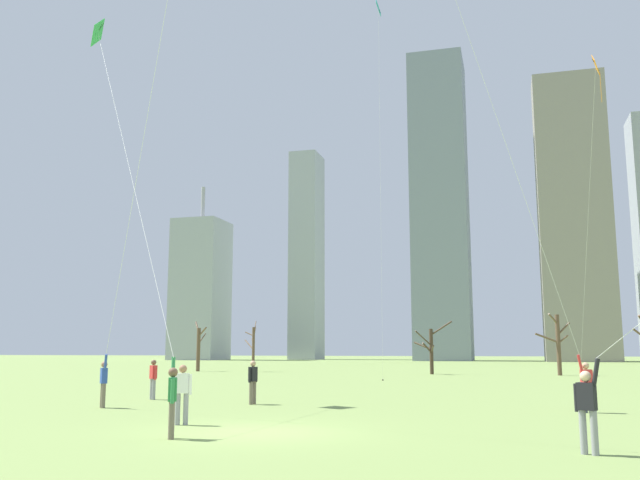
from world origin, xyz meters
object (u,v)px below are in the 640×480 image
(bystander_watching_nearby, at_px, (153,377))
(bare_tree_rightmost, at_px, (431,348))
(bystander_strolling_midfield, at_px, (253,380))
(distant_kite_high_overhead_teal, at_px, (379,35))
(bystander_far_off_by_trees, at_px, (182,391))
(kite_flyer_midfield_right_blue, at_px, (546,266))
(bare_tree_right_of_center, at_px, (199,346))
(bare_tree_leftmost, at_px, (558,342))
(distant_kite_drifting_right_orange, at_px, (594,101))
(bare_tree_far_right_edge, at_px, (253,347))
(kite_flyer_foreground_right_green, at_px, (143,254))
(kite_flyer_foreground_left_white, at_px, (122,274))

(bystander_watching_nearby, relative_size, bare_tree_rightmost, 0.37)
(bystander_strolling_midfield, distance_m, distant_kite_high_overhead_teal, 28.41)
(bystander_far_off_by_trees, bearing_deg, distant_kite_high_overhead_teal, 87.46)
(bystander_watching_nearby, relative_size, distant_kite_high_overhead_teal, 0.06)
(kite_flyer_midfield_right_blue, height_order, bare_tree_right_of_center, kite_flyer_midfield_right_blue)
(bare_tree_leftmost, bearing_deg, bystander_watching_nearby, -119.00)
(distant_kite_high_overhead_teal, bearing_deg, distant_kite_drifting_right_orange, -44.56)
(bystander_far_off_by_trees, xyz_separation_m, bare_tree_right_of_center, (-19.79, 42.71, 1.42))
(bystander_far_off_by_trees, height_order, bare_tree_right_of_center, bare_tree_right_of_center)
(distant_kite_drifting_right_orange, relative_size, bare_tree_rightmost, 3.35)
(bare_tree_right_of_center, bearing_deg, bystander_strolling_midfield, -61.73)
(bare_tree_leftmost, relative_size, bare_tree_far_right_edge, 1.04)
(kite_flyer_foreground_right_green, distance_m, bystander_watching_nearby, 10.35)
(distant_kite_high_overhead_teal, bearing_deg, bystander_strolling_midfield, -95.70)
(kite_flyer_foreground_left_white, distance_m, bare_tree_rightmost, 38.44)
(kite_flyer_foreground_right_green, height_order, distant_kite_high_overhead_teal, distant_kite_high_overhead_teal)
(kite_flyer_foreground_right_green, xyz_separation_m, distant_kite_high_overhead_teal, (2.37, 25.30, 18.15))
(kite_flyer_foreground_right_green, distance_m, bare_tree_rightmost, 41.10)
(bystander_strolling_midfield, distance_m, bare_tree_leftmost, 36.13)
(bystander_watching_nearby, relative_size, bare_tree_right_of_center, 0.34)
(kite_flyer_foreground_right_green, relative_size, bystander_far_off_by_trees, 10.23)
(bare_tree_far_right_edge, bearing_deg, bystander_far_off_by_trees, -71.52)
(kite_flyer_foreground_left_white, relative_size, bare_tree_far_right_edge, 3.62)
(distant_kite_high_overhead_teal, height_order, bare_tree_rightmost, distant_kite_high_overhead_teal)
(bystander_watching_nearby, height_order, distant_kite_high_overhead_teal, distant_kite_high_overhead_teal)
(bystander_watching_nearby, distance_m, bare_tree_far_right_edge, 35.35)
(kite_flyer_foreground_left_white, distance_m, bystander_strolling_midfield, 6.50)
(bystander_strolling_midfield, distance_m, bare_tree_far_right_edge, 37.99)
(bare_tree_rightmost, height_order, bare_tree_leftmost, bare_tree_leftmost)
(bare_tree_rightmost, xyz_separation_m, bare_tree_far_right_edge, (-16.62, 1.99, 0.13))
(kite_flyer_foreground_left_white, relative_size, distant_kite_high_overhead_teal, 0.67)
(kite_flyer_midfield_right_blue, xyz_separation_m, bare_tree_rightmost, (-7.63, 34.75, -2.60))
(bystander_strolling_midfield, relative_size, bare_tree_far_right_edge, 0.34)
(kite_flyer_foreground_right_green, distance_m, bare_tree_right_of_center, 46.82)
(kite_flyer_midfield_right_blue, height_order, bystander_far_off_by_trees, kite_flyer_midfield_right_blue)
(bystander_watching_nearby, bearing_deg, kite_flyer_midfield_right_blue, -9.17)
(bystander_watching_nearby, relative_size, bystander_far_off_by_trees, 1.00)
(kite_flyer_foreground_right_green, distance_m, bare_tree_far_right_edge, 44.84)
(kite_flyer_foreground_left_white, height_order, bare_tree_rightmost, kite_flyer_foreground_left_white)
(distant_kite_drifting_right_orange, relative_size, distant_kite_high_overhead_teal, 0.58)
(kite_flyer_foreground_left_white, height_order, bystander_watching_nearby, kite_flyer_foreground_left_white)
(kite_flyer_foreground_right_green, relative_size, distant_kite_high_overhead_teal, 0.65)
(distant_kite_high_overhead_teal, distance_m, bare_tree_rightmost, 25.94)
(kite_flyer_foreground_right_green, height_order, kite_flyer_foreground_left_white, kite_flyer_foreground_left_white)
(bare_tree_leftmost, bearing_deg, kite_flyer_midfield_right_blue, -93.98)
(bystander_strolling_midfield, bearing_deg, bare_tree_right_of_center, 118.27)
(bare_tree_right_of_center, height_order, bare_tree_leftmost, bare_tree_leftmost)
(bystander_watching_nearby, distance_m, distant_kite_drifting_right_orange, 22.53)
(kite_flyer_foreground_right_green, distance_m, distant_kite_high_overhead_teal, 31.23)
(kite_flyer_foreground_right_green, height_order, bare_tree_right_of_center, kite_flyer_foreground_right_green)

